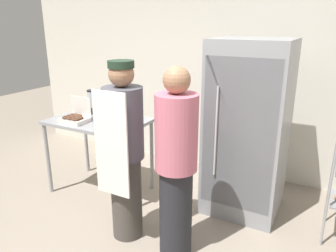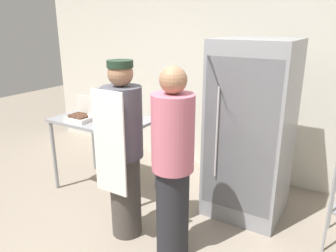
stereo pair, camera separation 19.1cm
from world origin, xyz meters
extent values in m
cube|color=silver|center=(0.00, 2.43, 1.47)|extent=(6.40, 0.12, 2.93)
cube|color=gray|center=(0.61, 1.51, 0.93)|extent=(0.78, 0.73, 1.86)
cube|color=gray|center=(0.61, 1.15, 0.95)|extent=(0.72, 0.02, 1.53)
cylinder|color=silver|center=(0.40, 1.13, 0.98)|extent=(0.02, 0.02, 0.92)
cube|color=gray|center=(-1.04, 1.07, 0.90)|extent=(1.13, 0.75, 0.04)
cylinder|color=gray|center=(-1.56, 0.74, 0.44)|extent=(0.04, 0.04, 0.88)
cylinder|color=gray|center=(-0.51, 0.74, 0.44)|extent=(0.04, 0.04, 0.88)
cylinder|color=gray|center=(-1.56, 1.41, 0.44)|extent=(0.04, 0.04, 0.88)
cylinder|color=gray|center=(-0.51, 1.41, 0.44)|extent=(0.04, 0.04, 0.88)
cube|color=silver|center=(-1.20, 0.87, 0.94)|extent=(0.30, 0.23, 0.05)
cube|color=silver|center=(-1.20, 0.98, 1.08)|extent=(0.29, 0.01, 0.23)
torus|color=#513323|center=(-1.28, 0.81, 0.98)|extent=(0.09, 0.09, 0.03)
torus|color=#513323|center=(-1.20, 0.81, 0.98)|extent=(0.09, 0.09, 0.03)
torus|color=#513323|center=(-1.13, 0.81, 0.98)|extent=(0.09, 0.09, 0.03)
torus|color=#513323|center=(-1.28, 0.87, 0.98)|extent=(0.09, 0.09, 0.03)
torus|color=#513323|center=(-1.20, 0.87, 0.98)|extent=(0.09, 0.09, 0.03)
torus|color=#513323|center=(-1.13, 0.87, 0.98)|extent=(0.09, 0.09, 0.03)
torus|color=#513323|center=(-1.28, 0.92, 0.98)|extent=(0.09, 0.09, 0.03)
torus|color=#513323|center=(-1.20, 0.92, 0.98)|extent=(0.09, 0.09, 0.03)
cylinder|color=black|center=(-1.28, 1.26, 0.95)|extent=(0.12, 0.12, 0.08)
cylinder|color=#B2BCC1|center=(-1.28, 1.26, 1.09)|extent=(0.09, 0.09, 0.20)
cylinder|color=black|center=(-1.28, 1.26, 1.20)|extent=(0.09, 0.09, 0.02)
cube|color=#2D5193|center=(-0.77, 1.04, 0.94)|extent=(0.28, 0.22, 0.05)
cube|color=#B72D2D|center=(-0.77, 1.04, 0.99)|extent=(0.29, 0.23, 0.06)
cylinder|color=#47423D|center=(-0.24, 0.49, 0.41)|extent=(0.29, 0.29, 0.82)
cylinder|color=#4C4C56|center=(-0.24, 0.49, 1.15)|extent=(0.36, 0.36, 0.65)
sphere|color=#9E7051|center=(-0.24, 0.49, 1.59)|extent=(0.22, 0.22, 0.22)
cube|color=white|center=(-0.24, 0.30, 1.01)|extent=(0.34, 0.02, 0.94)
cylinder|color=#1E3323|center=(-0.24, 0.49, 1.67)|extent=(0.23, 0.23, 0.06)
cylinder|color=#232328|center=(0.28, 0.49, 0.41)|extent=(0.29, 0.29, 0.82)
cylinder|color=#C6667A|center=(0.28, 0.49, 1.14)|extent=(0.36, 0.36, 0.65)
sphere|color=#9E7051|center=(0.28, 0.49, 1.58)|extent=(0.22, 0.22, 0.22)
camera|label=1|loc=(1.41, -1.78, 2.02)|focal=35.00mm
camera|label=2|loc=(1.58, -1.69, 2.02)|focal=35.00mm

